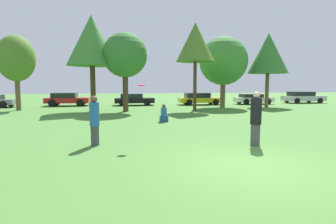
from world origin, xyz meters
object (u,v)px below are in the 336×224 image
(tree_0, at_px, (16,59))
(tree_5, at_px, (268,54))
(tree_1, at_px, (92,41))
(tree_4, at_px, (223,61))
(parked_car_yellow, at_px, (199,99))
(person_catcher, at_px, (256,119))
(tree_3, at_px, (195,42))
(parked_car_red, at_px, (67,99))
(parked_car_black, at_px, (134,99))
(bystander_sitting, at_px, (164,115))
(parked_car_silver, at_px, (303,97))
(person_thrower, at_px, (95,120))
(frisbee, at_px, (141,85))
(parked_car_white, at_px, (253,99))
(tree_2, at_px, (125,56))

(tree_0, height_order, tree_5, tree_5)
(tree_1, xyz_separation_m, tree_4, (11.44, 2.04, -1.19))
(tree_4, height_order, parked_car_yellow, tree_4)
(tree_4, xyz_separation_m, tree_5, (4.19, -0.43, 0.72))
(person_catcher, height_order, tree_3, tree_3)
(parked_car_red, xyz_separation_m, parked_car_black, (6.53, -0.36, -0.07))
(bystander_sitting, bearing_deg, parked_car_silver, 35.50)
(person_thrower, distance_m, tree_4, 17.90)
(person_catcher, xyz_separation_m, parked_car_yellow, (3.50, 18.62, -0.28))
(tree_4, bearing_deg, tree_3, -139.96)
(frisbee, relative_size, parked_car_white, 0.07)
(tree_2, relative_size, parked_car_silver, 1.31)
(parked_car_red, bearing_deg, tree_5, -12.79)
(parked_car_white, bearing_deg, parked_car_yellow, 179.97)
(person_catcher, xyz_separation_m, tree_0, (-12.76, 15.03, 3.21))
(tree_0, xyz_separation_m, tree_1, (6.08, -1.80, 1.28))
(tree_2, bearing_deg, parked_car_silver, 18.35)
(frisbee, distance_m, tree_1, 13.15)
(person_thrower, distance_m, parked_car_black, 18.16)
(person_thrower, height_order, tree_0, tree_0)
(parked_car_silver, bearing_deg, parked_car_black, -178.32)
(parked_car_red, bearing_deg, tree_2, -49.32)
(person_thrower, xyz_separation_m, tree_2, (1.20, 11.70, 3.43))
(frisbee, height_order, parked_car_red, frisbee)
(frisbee, bearing_deg, tree_0, 122.27)
(parked_car_yellow, bearing_deg, person_thrower, -116.07)
(bystander_sitting, height_order, tree_1, tree_1)
(bystander_sitting, bearing_deg, parked_car_red, 120.57)
(parked_car_black, bearing_deg, parked_car_silver, 1.68)
(tree_3, distance_m, parked_car_black, 9.34)
(tree_2, bearing_deg, tree_0, 164.28)
(bystander_sitting, xyz_separation_m, tree_3, (3.44, 6.00, 4.97))
(parked_car_yellow, height_order, parked_car_silver, parked_car_silver)
(tree_4, xyz_separation_m, parked_car_silver, (11.26, 4.05, -3.55))
(tree_3, height_order, parked_car_black, tree_3)
(parked_car_red, distance_m, parked_car_white, 19.33)
(tree_2, distance_m, parked_car_yellow, 10.42)
(parked_car_black, height_order, parked_car_yellow, parked_car_yellow)
(frisbee, distance_m, tree_2, 11.99)
(frisbee, relative_size, parked_car_silver, 0.06)
(tree_5, relative_size, parked_car_white, 1.71)
(tree_0, bearing_deg, parked_car_yellow, 12.45)
(tree_0, height_order, tree_2, tree_2)
(person_thrower, height_order, parked_car_yellow, person_thrower)
(tree_5, relative_size, parked_car_yellow, 1.51)
(parked_car_white, bearing_deg, tree_0, -170.39)
(tree_2, xyz_separation_m, tree_3, (5.46, -0.28, 1.08))
(tree_3, bearing_deg, tree_2, 177.11)
(tree_5, bearing_deg, parked_car_red, 166.60)
(frisbee, height_order, bystander_sitting, frisbee)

